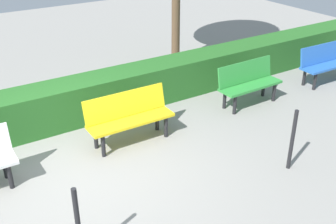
{
  "coord_description": "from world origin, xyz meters",
  "views": [
    {
      "loc": [
        1.63,
        4.9,
        3.67
      ],
      "look_at": [
        -1.69,
        -0.26,
        0.55
      ],
      "focal_mm": 44.02,
      "sensor_mm": 36.0,
      "label": 1
    }
  ],
  "objects": [
    {
      "name": "bench_yellow",
      "position": [
        -1.14,
        -0.62,
        0.48
      ],
      "size": [
        1.49,
        0.48,
        0.86
      ],
      "rotation": [
        0.0,
        0.0,
        -0.01
      ],
      "color": "yellow",
      "rests_on": "ground_plane"
    },
    {
      "name": "ground_plane",
      "position": [
        0.0,
        0.0,
        0.0
      ],
      "size": [
        22.89,
        22.89,
        0.0
      ],
      "primitive_type": "plane",
      "color": "gray"
    },
    {
      "name": "bench_green",
      "position": [
        -3.85,
        -0.65,
        0.48
      ],
      "size": [
        1.38,
        0.48,
        0.86
      ],
      "rotation": [
        0.0,
        0.0,
        0.01
      ],
      "color": "#2D8C38",
      "rests_on": "ground_plane"
    },
    {
      "name": "railing_post_mid",
      "position": [
        -2.81,
        1.45,
        0.5
      ],
      "size": [
        0.06,
        0.06,
        1.0
      ],
      "primitive_type": "cylinder",
      "color": "black",
      "rests_on": "ground_plane"
    },
    {
      "name": "hedge_row",
      "position": [
        -1.17,
        -1.83,
        0.39
      ],
      "size": [
        18.89,
        0.72,
        0.78
      ],
      "primitive_type": "cube",
      "color": "#266023",
      "rests_on": "ground_plane"
    },
    {
      "name": "bench_blue",
      "position": [
        -6.24,
        -0.57,
        0.48
      ],
      "size": [
        1.65,
        0.5,
        0.86
      ],
      "rotation": [
        0.0,
        0.0,
        -0.03
      ],
      "color": "blue",
      "rests_on": "ground_plane"
    }
  ]
}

